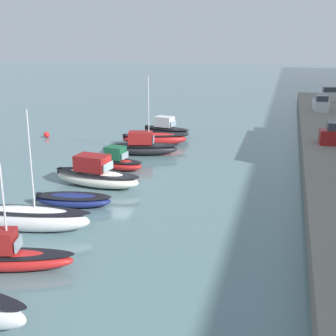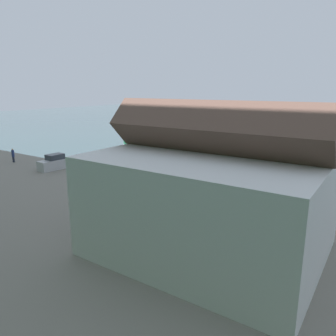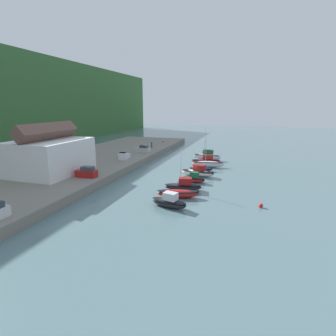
{
  "view_description": "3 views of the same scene",
  "coord_description": "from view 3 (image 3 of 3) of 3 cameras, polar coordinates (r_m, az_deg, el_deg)",
  "views": [
    {
      "loc": [
        34.29,
        13.22,
        11.95
      ],
      "look_at": [
        0.14,
        4.44,
        1.75
      ],
      "focal_mm": 50.0,
      "sensor_mm": 36.0,
      "label": 1
    },
    {
      "loc": [
        -21.26,
        47.05,
        12.86
      ],
      "look_at": [
        4.72,
        8.43,
        1.41
      ],
      "focal_mm": 35.0,
      "sensor_mm": 36.0,
      "label": 2
    },
    {
      "loc": [
        -55.42,
        -11.93,
        15.4
      ],
      "look_at": [
        -3.64,
        4.28,
        2.46
      ],
      "focal_mm": 28.0,
      "sensor_mm": 36.0,
      "label": 3
    }
  ],
  "objects": [
    {
      "name": "ground_plane",
      "position": [
        58.74,
        5.05,
        -1.84
      ],
      "size": [
        320.0,
        320.0,
        0.0
      ],
      "primitive_type": "plane",
      "color": "slate"
    },
    {
      "name": "quay_promenade",
      "position": [
        70.0,
        -18.15,
        0.7
      ],
      "size": [
        108.59,
        26.85,
        1.61
      ],
      "color": "gray",
      "rests_on": "ground_plane"
    },
    {
      "name": "harbor_clubhouse",
      "position": [
        59.77,
        -24.31,
        2.63
      ],
      "size": [
        15.12,
        12.22,
        10.49
      ],
      "color": "white",
      "rests_on": "quay_promenade"
    },
    {
      "name": "moored_boat_0",
      "position": [
        40.96,
        0.25,
        -7.36
      ],
      "size": [
        3.35,
        6.26,
        2.41
      ],
      "rotation": [
        0.0,
        0.0,
        -0.24
      ],
      "color": "black",
      "rests_on": "ground_plane"
    },
    {
      "name": "moored_boat_1",
      "position": [
        45.14,
        2.16,
        -5.55
      ],
      "size": [
        3.68,
        7.43,
        1.38
      ],
      "rotation": [
        0.0,
        0.0,
        0.24
      ],
      "color": "red",
      "rests_on": "ground_plane"
    },
    {
      "name": "moored_boat_2",
      "position": [
        49.07,
        3.42,
        -3.85
      ],
      "size": [
        3.72,
        7.28,
        7.85
      ],
      "rotation": [
        0.0,
        0.0,
        0.22
      ],
      "color": "black",
      "rests_on": "ground_plane"
    },
    {
      "name": "moored_boat_3",
      "position": [
        54.38,
        5.59,
        -2.27
      ],
      "size": [
        2.5,
        5.03,
        2.13
      ],
      "rotation": [
        0.0,
        0.0,
        -0.14
      ],
      "color": "red",
      "rests_on": "ground_plane"
    },
    {
      "name": "moored_boat_4",
      "position": [
        59.09,
        6.55,
        -0.84
      ],
      "size": [
        3.27,
        7.73,
        2.57
      ],
      "rotation": [
        0.0,
        0.0,
        -0.12
      ],
      "color": "white",
      "rests_on": "ground_plane"
    },
    {
      "name": "moored_boat_5",
      "position": [
        63.66,
        7.15,
        -0.22
      ],
      "size": [
        2.71,
        5.77,
        0.93
      ],
      "rotation": [
        0.0,
        0.0,
        0.14
      ],
      "color": "navy",
      "rests_on": "ground_plane"
    },
    {
      "name": "moored_boat_6",
      "position": [
        67.93,
        8.68,
        0.9
      ],
      "size": [
        2.82,
        8.52,
        7.68
      ],
      "rotation": [
        0.0,
        0.0,
        0.12
      ],
      "color": "white",
      "rests_on": "ground_plane"
    },
    {
      "name": "moored_boat_7",
      "position": [
        72.88,
        8.36,
        1.72
      ],
      "size": [
        3.53,
        8.2,
        5.78
      ],
      "rotation": [
        0.0,
        0.0,
        0.24
      ],
      "color": "red",
      "rests_on": "ground_plane"
    },
    {
      "name": "moored_boat_8",
      "position": [
        77.18,
        8.49,
        2.62
      ],
      "size": [
        2.3,
        8.3,
        9.98
      ],
      "rotation": [
        0.0,
        0.0,
        -0.1
      ],
      "color": "silver",
      "rests_on": "ground_plane"
    },
    {
      "name": "parked_car_1",
      "position": [
        79.89,
        -5.44,
        4.08
      ],
      "size": [
        2.11,
        4.32,
        2.16
      ],
      "rotation": [
        0.0,
        0.0,
        -0.08
      ],
      "color": "#B7B7BC",
      "rests_on": "quay_promenade"
    },
    {
      "name": "parked_car_2",
      "position": [
        54.22,
        -17.3,
        -0.94
      ],
      "size": [
        1.99,
        4.28,
        2.16
      ],
      "rotation": [
        0.0,
        0.0,
        0.05
      ],
      "color": "maroon",
      "rests_on": "quay_promenade"
    },
    {
      "name": "pickup_truck_0",
      "position": [
        70.32,
        -9.55,
        2.6
      ],
      "size": [
        4.95,
        2.58,
        1.9
      ],
      "rotation": [
        0.0,
        0.0,
        1.71
      ],
      "color": "silver",
      "rests_on": "quay_promenade"
    },
    {
      "name": "person_on_quay",
      "position": [
        88.34,
        -3.57,
        5.13
      ],
      "size": [
        0.4,
        0.4,
        2.14
      ],
      "color": "#232838",
      "rests_on": "quay_promenade"
    },
    {
      "name": "dog_on_quay",
      "position": [
        99.8,
        -1.04,
        5.74
      ],
      "size": [
        0.62,
        0.86,
        0.68
      ],
      "rotation": [
        0.0,
        0.0,
        3.59
      ],
      "color": "brown",
      "rests_on": "quay_promenade"
    },
    {
      "name": "mooring_buoy_0",
      "position": [
        43.41,
        19.56,
        -7.7
      ],
      "size": [
        0.68,
        0.68,
        0.68
      ],
      "color": "red",
      "rests_on": "ground_plane"
    }
  ]
}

